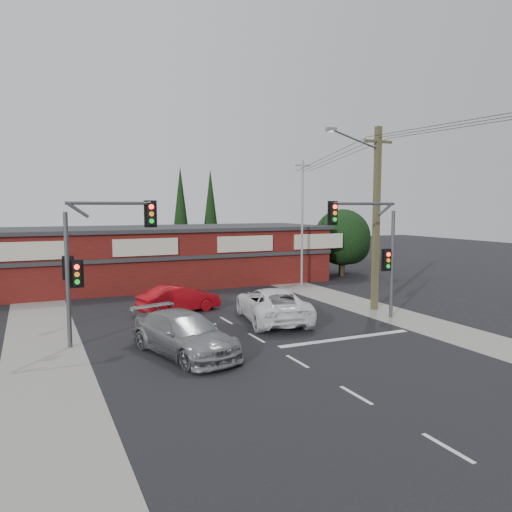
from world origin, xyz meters
name	(u,v)px	position (x,y,z in m)	size (l,w,h in m)	color
ground	(258,339)	(0.00, 0.00, 0.00)	(120.00, 120.00, 0.00)	black
road_strip	(218,316)	(0.00, 5.00, 0.01)	(14.00, 70.00, 0.01)	black
verge_left	(42,333)	(-8.50, 5.00, 0.01)	(3.00, 70.00, 0.02)	gray
verge_right	(353,303)	(8.50, 5.00, 0.01)	(3.00, 70.00, 0.02)	gray
stop_line	(346,338)	(3.50, -1.50, 0.01)	(6.50, 0.35, 0.01)	silver
white_suv	(272,304)	(2.08, 2.85, 0.84)	(2.79, 6.06, 1.68)	white
silver_suv	(184,334)	(-3.54, -0.83, 0.81)	(2.27, 5.59, 1.62)	gray
red_sedan	(179,299)	(-1.60, 6.75, 0.74)	(1.56, 4.46, 1.47)	#A20911
lane_dashes	(297,361)	(0.00, -3.44, 0.02)	(0.12, 30.72, 0.01)	silver
shop_building	(148,256)	(-0.99, 16.99, 2.13)	(27.30, 8.40, 4.22)	#4E120F
tree_cluster	(341,241)	(14.69, 15.44, 2.90)	(5.90, 5.10, 5.50)	#2D2116
conifer_near	(181,209)	(3.50, 24.00, 5.48)	(1.80, 1.80, 9.25)	#2D2116
conifer_far	(211,209)	(7.00, 26.00, 5.48)	(1.80, 1.80, 9.25)	#2D2116
traffic_mast_left	(95,250)	(-6.43, 2.00, 3.93)	(3.77, 0.27, 5.97)	#47494C
traffic_mast_right	(375,242)	(6.86, 1.00, 3.95)	(3.96, 0.27, 5.97)	#47494C
pedestal_signal	(69,276)	(-7.20, 6.01, 2.41)	(0.55, 0.27, 3.38)	#47494C
utility_pole	(375,212)	(8.36, 2.99, 5.40)	(4.38, 0.59, 10.00)	brown
steel_pole	(302,221)	(9.00, 12.00, 4.70)	(1.20, 0.16, 9.00)	gray
power_lines	(457,130)	(8.47, -2.47, 9.04)	(2.01, 29.00, 1.22)	black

